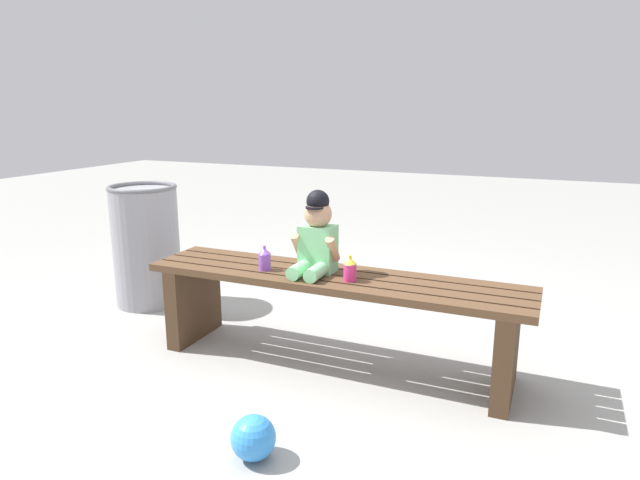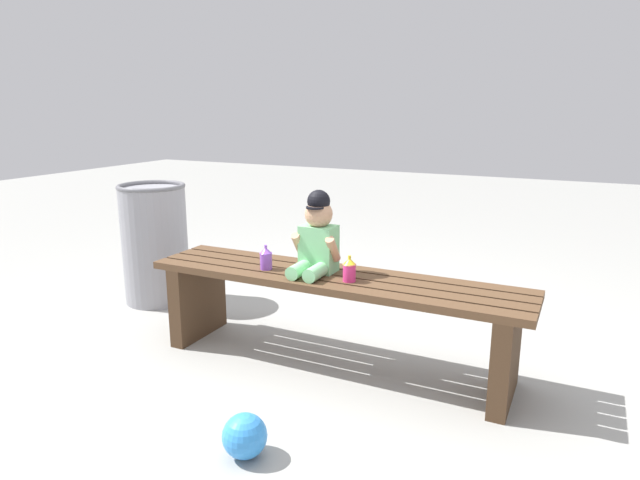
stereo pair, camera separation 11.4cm
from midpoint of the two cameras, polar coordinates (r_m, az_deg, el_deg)
name	(u,v)px [view 1 (the left image)]	position (r m, az deg, el deg)	size (l,w,h in m)	color
ground_plane	(332,363)	(2.87, 0.08, -12.50)	(16.00, 16.00, 0.00)	#999993
park_bench	(332,302)	(2.74, 0.08, -6.42)	(1.88, 0.40, 0.46)	#513823
child_figure	(316,237)	(2.69, -1.59, 0.29)	(0.23, 0.27, 0.40)	#7FCC8C
sippy_cup_left	(265,259)	(2.78, -6.85, -1.90)	(0.06, 0.06, 0.12)	#8C4CCC
sippy_cup_right	(350,269)	(2.59, 1.82, -2.98)	(0.06, 0.06, 0.12)	#E5337F
toy_ball	(253,438)	(2.17, -8.42, -19.39)	(0.17, 0.17, 0.17)	#338CE5
trash_bin	(146,245)	(3.76, -18.18, -0.46)	(0.43, 0.43, 0.78)	gray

